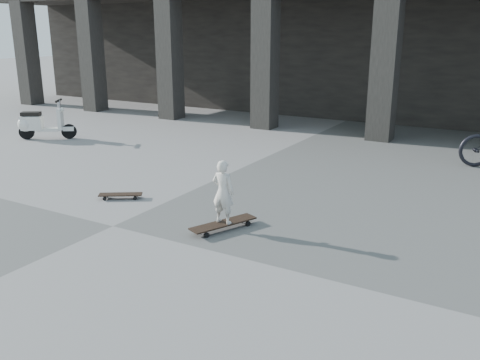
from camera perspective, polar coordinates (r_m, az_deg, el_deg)
The scene contains 6 objects.
ground at distance 8.06m, azimuth -14.08°, elevation -5.06°, with size 90.00×90.00×0.00m, color #535351.
colonnade at distance 19.82m, azimuth 15.04°, elevation 16.31°, with size 28.00×8.82×6.00m.
longboard at distance 7.68m, azimuth -1.87°, elevation -4.96°, with size 0.66×1.10×0.11m.
skateboard_spare at distance 9.30m, azimuth -13.27°, elevation -1.65°, with size 0.74×0.58×0.09m.
child at distance 7.51m, azimuth -1.91°, elevation -1.35°, with size 0.35×0.23×0.97m, color beige.
scooter at distance 15.11m, azimuth -21.84°, elevation 5.90°, with size 1.35×1.01×1.09m.
Camera 1 is at (5.33, -5.32, 2.88)m, focal length 38.00 mm.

